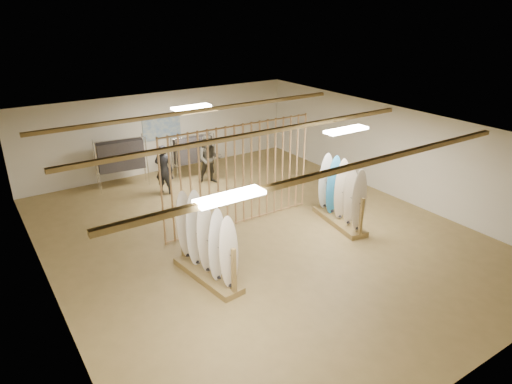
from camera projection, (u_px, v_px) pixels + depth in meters
floor at (256, 234)px, 12.00m from camera, size 12.00×12.00×0.00m
ceiling at (256, 130)px, 10.92m from camera, size 12.00×12.00×0.00m
wall_back at (162, 132)px, 16.07m from camera, size 12.00×0.00×12.00m
wall_front at (477, 308)px, 6.85m from camera, size 12.00×0.00×12.00m
wall_left at (43, 237)px, 8.91m from camera, size 0.00×12.00×12.00m
wall_right at (391, 151)px, 14.01m from camera, size 0.00×12.00×12.00m
ceiling_slats at (256, 134)px, 10.95m from camera, size 9.50×6.12×0.10m
light_panels at (256, 133)px, 10.94m from camera, size 1.20×0.35×0.06m
bamboo_partition at (239, 175)px, 12.08m from camera, size 4.45×0.05×2.78m
poster at (162, 127)px, 15.98m from camera, size 1.40×0.03×0.90m
rack_left at (207, 252)px, 9.85m from camera, size 0.77×2.06×1.92m
rack_right at (341, 202)px, 12.33m from camera, size 0.85×2.04×1.89m
clothing_rack_a at (121, 156)px, 14.63m from camera, size 1.55×0.55×1.67m
clothing_rack_b at (193, 150)px, 15.55m from camera, size 1.41×0.39×1.51m
shopper_a at (164, 166)px, 14.22m from camera, size 0.78×0.78×1.81m
shopper_b at (209, 156)px, 15.06m from camera, size 1.12×1.03×1.89m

